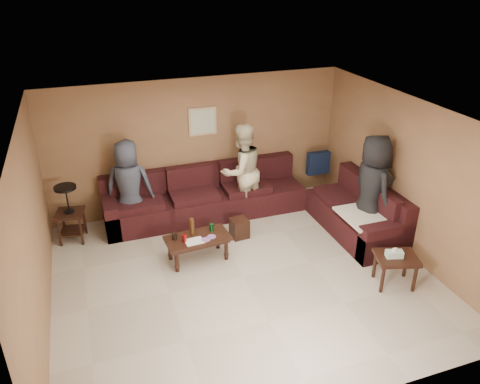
% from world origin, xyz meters
% --- Properties ---
extents(room, '(5.60, 5.50, 2.50)m').
position_xyz_m(room, '(0.00, 0.00, 1.66)').
color(room, '#B7AD9A').
rests_on(room, ground).
extents(sectional_sofa, '(4.65, 2.90, 0.97)m').
position_xyz_m(sectional_sofa, '(0.81, 1.52, 0.33)').
color(sectional_sofa, black).
rests_on(sectional_sofa, ground).
extents(coffee_table, '(1.04, 0.58, 0.70)m').
position_xyz_m(coffee_table, '(-0.52, 0.68, 0.36)').
color(coffee_table, black).
rests_on(coffee_table, ground).
extents(end_table_left, '(0.53, 0.53, 1.01)m').
position_xyz_m(end_table_left, '(-2.39, 1.96, 0.53)').
color(end_table_left, black).
rests_on(end_table_left, ground).
extents(side_table_right, '(0.70, 0.63, 0.63)m').
position_xyz_m(side_table_right, '(2.03, -0.89, 0.42)').
color(side_table_right, black).
rests_on(side_table_right, ground).
extents(waste_bin, '(0.31, 0.31, 0.34)m').
position_xyz_m(waste_bin, '(0.33, 1.12, 0.17)').
color(waste_bin, black).
rests_on(waste_bin, ground).
extents(wall_art, '(0.52, 0.04, 0.52)m').
position_xyz_m(wall_art, '(0.10, 2.48, 1.70)').
color(wall_art, tan).
rests_on(wall_art, ground).
extents(person_left, '(0.93, 0.74, 1.66)m').
position_xyz_m(person_left, '(-1.36, 2.02, 0.83)').
color(person_left, '#313745').
rests_on(person_left, ground).
extents(person_middle, '(1.02, 0.89, 1.78)m').
position_xyz_m(person_middle, '(0.64, 1.88, 0.89)').
color(person_middle, beige).
rests_on(person_middle, ground).
extents(person_right, '(0.62, 0.93, 1.87)m').
position_xyz_m(person_right, '(2.38, 0.36, 0.93)').
color(person_right, black).
rests_on(person_right, ground).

